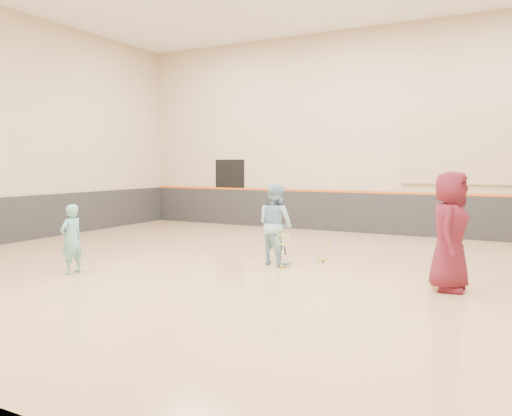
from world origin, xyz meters
The scene contains 14 objects.
room centered at (0.00, 0.00, 0.81)m, with size 15.04×12.04×6.22m.
wainscot_back centered at (0.00, 5.97, 0.60)m, with size 14.90×0.04×1.20m, color #232326.
wainscot_left centered at (-7.47, 0.00, 0.60)m, with size 0.04×11.90×1.20m, color #232326.
accent_stripe centered at (0.00, 5.96, 1.22)m, with size 14.90×0.03×0.06m, color #D85914.
acoustic_panel centered at (2.80, 5.95, 2.50)m, with size 3.20×0.08×2.00m, color tan.
doorway centered at (-4.50, 5.98, 1.10)m, with size 1.10×0.05×2.20m, color black.
girl centered at (-3.20, -2.01, 0.65)m, with size 0.47×0.31×1.30m, color #67B3B1.
instructor centered at (-0.20, 0.53, 0.82)m, with size 0.80×0.62×1.64m, color #8FC1DD.
young_man centered at (3.19, -0.08, 0.96)m, with size 0.94×0.61×1.93m, color maroon.
held_racket centered at (0.11, 0.23, 0.57)m, with size 0.46×0.46×0.44m, color yellow, non-canonical shape.
spare_racket centered at (0.49, 1.45, 0.02)m, with size 0.61×0.61×0.03m, color #A3C22A, non-canonical shape.
ball_under_racket centered at (0.09, 0.22, 0.03)m, with size 0.07×0.07×0.07m, color gold.
ball_in_hand centered at (3.29, -0.21, 1.22)m, with size 0.07×0.07×0.07m, color #B9DA32.
ball_beside_spare centered at (-0.07, 3.43, 0.03)m, with size 0.07×0.07×0.07m, color #B2D130.
Camera 1 is at (4.11, -8.56, 2.04)m, focal length 35.00 mm.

